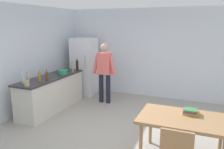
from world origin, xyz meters
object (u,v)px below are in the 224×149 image
object	(u,v)px
person	(104,69)
book_stack	(190,112)
dining_table	(183,122)
bottle_beer_brown	(47,76)
refrigerator	(84,66)
cooking_pot	(63,72)
bottle_oil_amber	(39,77)
bottle_water_clear	(23,78)
utensil_jar	(27,83)
bottle_vinegar_tall	(72,67)
bottle_wine_dark	(77,65)

from	to	relation	value
person	book_stack	distance (m)	3.14
dining_table	bottle_beer_brown	world-z (taller)	bottle_beer_brown
refrigerator	bottle_beer_brown	xyz separation A→B (m)	(0.09, -1.99, 0.11)
cooking_pot	bottle_oil_amber	bearing A→B (deg)	-90.63
refrigerator	book_stack	size ratio (longest dim) A/B	6.80
bottle_water_clear	book_stack	xyz separation A→B (m)	(3.64, -0.10, -0.23)
utensil_jar	bottle_vinegar_tall	distance (m)	1.73
refrigerator	bottle_beer_brown	world-z (taller)	refrigerator
cooking_pot	bottle_beer_brown	size ratio (longest dim) A/B	1.54
bottle_water_clear	person	bearing A→B (deg)	57.43
person	bottle_vinegar_tall	bearing A→B (deg)	-160.83
bottle_wine_dark	book_stack	bearing A→B (deg)	-30.16
utensil_jar	bottle_wine_dark	distance (m)	1.99
utensil_jar	bottle_vinegar_tall	size ratio (longest dim) A/B	1.00
dining_table	book_stack	bearing A→B (deg)	62.88
bottle_wine_dark	bottle_oil_amber	xyz separation A→B (m)	(-0.08, -1.57, -0.03)
refrigerator	person	xyz separation A→B (m)	(0.95, -0.55, 0.08)
person	bottle_water_clear	bearing A→B (deg)	-122.57
dining_table	cooking_pot	xyz separation A→B (m)	(-3.28, 1.47, 0.29)
bottle_water_clear	book_stack	world-z (taller)	bottle_water_clear
refrigerator	bottle_oil_amber	size ratio (longest dim) A/B	6.43
refrigerator	bottle_oil_amber	world-z (taller)	refrigerator
dining_table	bottle_water_clear	world-z (taller)	bottle_water_clear
bottle_wine_dark	dining_table	bearing A→B (deg)	-33.23
refrigerator	bottle_water_clear	size ratio (longest dim) A/B	6.00
dining_table	book_stack	world-z (taller)	book_stack
bottle_vinegar_tall	bottle_wine_dark	bearing A→B (deg)	89.54
cooking_pot	bottle_wine_dark	size ratio (longest dim) A/B	1.18
cooking_pot	bottle_beer_brown	distance (m)	0.77
person	utensil_jar	xyz separation A→B (m)	(-0.94, -2.03, 0.00)
utensil_jar	book_stack	size ratio (longest dim) A/B	1.21
dining_table	bottle_water_clear	distance (m)	3.57
utensil_jar	bottle_beer_brown	world-z (taller)	utensil_jar
cooking_pot	bottle_beer_brown	world-z (taller)	bottle_beer_brown
bottle_water_clear	bottle_wine_dark	bearing A→B (deg)	79.62
bottle_vinegar_tall	refrigerator	bearing A→B (deg)	95.95
refrigerator	book_stack	bearing A→B (deg)	-36.56
bottle_wine_dark	book_stack	world-z (taller)	bottle_wine_dark
bottle_beer_brown	bottle_wine_dark	distance (m)	1.39
dining_table	book_stack	distance (m)	0.24
utensil_jar	dining_table	bearing A→B (deg)	-2.08
cooking_pot	bottle_wine_dark	world-z (taller)	bottle_wine_dark
bottle_water_clear	bottle_oil_amber	bearing A→B (deg)	45.81
person	bottle_water_clear	distance (m)	2.22
person	dining_table	size ratio (longest dim) A/B	1.21
dining_table	bottle_oil_amber	world-z (taller)	bottle_oil_amber
person	bottle_wine_dark	xyz separation A→B (m)	(-0.86, -0.04, 0.07)
utensil_jar	bottle_water_clear	world-z (taller)	utensil_jar
refrigerator	dining_table	bearing A→B (deg)	-39.29
bottle_beer_brown	bottle_wine_dark	world-z (taller)	bottle_wine_dark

